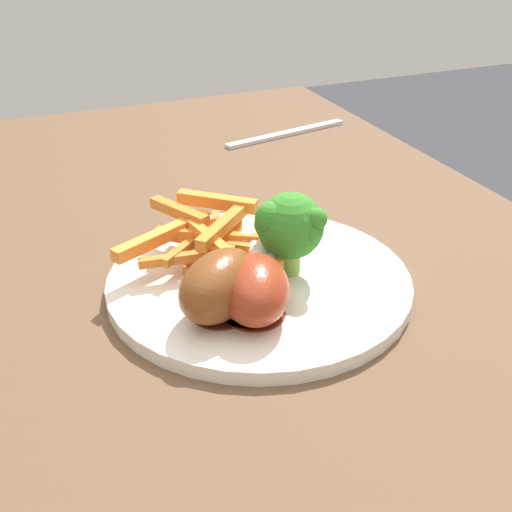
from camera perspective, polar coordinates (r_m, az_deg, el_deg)
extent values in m
cube|color=brown|center=(0.53, 3.08, -7.63)|extent=(1.27, 0.64, 0.03)
cylinder|color=#443122|center=(1.25, 2.09, -3.41)|extent=(0.06, 0.06, 0.69)
cylinder|color=white|center=(0.57, 0.00, -2.30)|extent=(0.26, 0.26, 0.01)
cylinder|color=#87B448|center=(0.56, 2.88, -0.34)|extent=(0.02, 0.02, 0.02)
sphere|color=#317C24|center=(0.55, 2.96, 2.59)|extent=(0.06, 0.06, 0.06)
sphere|color=#317C24|center=(0.55, 1.10, 2.71)|extent=(0.02, 0.02, 0.02)
sphere|color=#317C24|center=(0.53, 5.15, 3.17)|extent=(0.02, 0.02, 0.02)
sphere|color=#317C24|center=(0.54, 1.37, 3.20)|extent=(0.03, 0.03, 0.03)
sphere|color=#317C24|center=(0.54, 4.65, 2.00)|extent=(0.02, 0.02, 0.02)
sphere|color=#317C24|center=(0.56, 3.46, 3.95)|extent=(0.02, 0.02, 0.02)
cylinder|color=#7CB259|center=(0.57, 2.85, 0.20)|extent=(0.02, 0.02, 0.03)
sphere|color=#22831E|center=(0.55, 2.92, 3.01)|extent=(0.04, 0.04, 0.04)
sphere|color=#22831E|center=(0.57, 3.21, 4.06)|extent=(0.02, 0.02, 0.02)
sphere|color=#22831E|center=(0.54, 3.22, 2.02)|extent=(0.02, 0.02, 0.02)
sphere|color=#22831E|center=(0.57, 3.46, 3.56)|extent=(0.02, 0.02, 0.02)
cube|color=orange|center=(0.59, -3.65, 0.26)|extent=(0.05, 0.07, 0.01)
cube|color=orange|center=(0.56, -3.98, 1.49)|extent=(0.07, 0.02, 0.01)
cube|color=#CA6E27|center=(0.60, -6.59, 3.79)|extent=(0.06, 0.04, 0.01)
cube|color=#C76C26|center=(0.58, -5.31, 1.31)|extent=(0.06, 0.07, 0.01)
cube|color=orange|center=(0.57, -3.14, 1.70)|extent=(0.06, 0.10, 0.01)
cube|color=orange|center=(0.57, -2.59, 2.80)|extent=(0.07, 0.07, 0.01)
cube|color=orange|center=(0.57, -7.94, 1.76)|extent=(0.05, 0.10, 0.01)
cube|color=orange|center=(0.60, -3.34, 4.66)|extent=(0.06, 0.06, 0.01)
cube|color=#C86D26|center=(0.63, -3.50, 2.09)|extent=(0.08, 0.03, 0.01)
cube|color=orange|center=(0.57, -1.51, 0.91)|extent=(0.10, 0.04, 0.01)
cube|color=orange|center=(0.56, -6.89, -0.24)|extent=(0.02, 0.06, 0.01)
cube|color=orange|center=(0.57, -4.03, 1.23)|extent=(0.08, 0.08, 0.01)
cube|color=orange|center=(0.57, -2.29, 0.74)|extent=(0.08, 0.05, 0.01)
cylinder|color=#50230F|center=(0.52, -3.04, -4.85)|extent=(0.05, 0.05, 0.00)
ellipsoid|color=brown|center=(0.50, -3.11, -2.52)|extent=(0.09, 0.09, 0.05)
cylinder|color=beige|center=(0.55, 0.14, 0.11)|extent=(0.03, 0.03, 0.01)
sphere|color=silver|center=(0.56, 0.88, 0.77)|extent=(0.02, 0.02, 0.02)
cylinder|color=#59220B|center=(0.52, -0.51, -4.64)|extent=(0.05, 0.05, 0.00)
ellipsoid|color=brown|center=(0.51, -0.52, -2.75)|extent=(0.09, 0.09, 0.04)
cylinder|color=beige|center=(0.56, 1.48, 0.07)|extent=(0.04, 0.04, 0.01)
sphere|color=silver|center=(0.57, 2.11, 1.02)|extent=(0.02, 0.02, 0.02)
cylinder|color=#631C0F|center=(0.51, -0.14, -4.92)|extent=(0.05, 0.05, 0.00)
ellipsoid|color=maroon|center=(0.50, -0.14, -2.81)|extent=(0.09, 0.08, 0.05)
cylinder|color=beige|center=(0.56, -0.53, 0.40)|extent=(0.04, 0.02, 0.01)
sphere|color=silver|center=(0.58, -0.63, 1.35)|extent=(0.02, 0.02, 0.02)
cube|color=silver|center=(0.93, 2.62, 10.38)|extent=(0.05, 0.19, 0.00)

